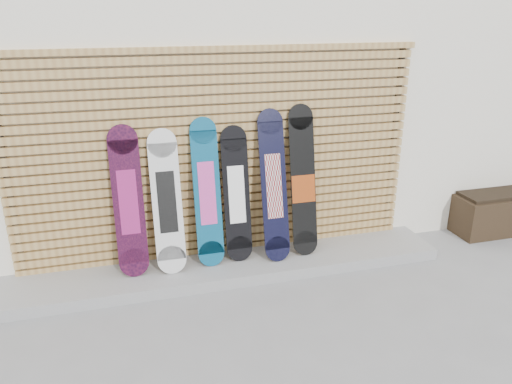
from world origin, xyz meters
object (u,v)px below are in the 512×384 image
at_px(snowboard_3, 236,195).
at_px(snowboard_4, 274,186).
at_px(planter_box, 499,212).
at_px(snowboard_2, 207,193).
at_px(snowboard_5, 303,182).
at_px(snowboard_1, 167,202).
at_px(snowboard_0, 128,202).

distance_m(snowboard_3, snowboard_4, 0.40).
bearing_deg(planter_box, snowboard_2, -179.83).
relative_size(snowboard_2, snowboard_3, 1.07).
bearing_deg(snowboard_2, snowboard_5, -1.05).
distance_m(snowboard_1, snowboard_3, 0.72).
relative_size(planter_box, snowboard_3, 0.81).
xyz_separation_m(snowboard_1, snowboard_4, (1.10, -0.02, 0.07)).
height_order(snowboard_1, snowboard_5, snowboard_5).
relative_size(snowboard_3, snowboard_4, 0.90).
height_order(snowboard_0, snowboard_1, snowboard_0).
bearing_deg(snowboard_5, snowboard_3, 177.35).
xyz_separation_m(snowboard_0, snowboard_4, (1.47, -0.04, 0.04)).
relative_size(snowboard_1, snowboard_4, 0.91).
bearing_deg(snowboard_3, planter_box, -0.06).
xyz_separation_m(snowboard_3, snowboard_5, (0.72, -0.03, 0.08)).
relative_size(snowboard_0, snowboard_5, 0.93).
height_order(snowboard_0, snowboard_4, snowboard_4).
height_order(snowboard_0, snowboard_3, snowboard_0).
relative_size(planter_box, snowboard_5, 0.72).
bearing_deg(snowboard_0, snowboard_4, -1.56).
bearing_deg(snowboard_2, snowboard_1, -176.69).
relative_size(planter_box, snowboard_4, 0.74).
relative_size(snowboard_1, snowboard_3, 1.01).
xyz_separation_m(snowboard_1, snowboard_5, (1.43, 0.00, 0.07)).
distance_m(snowboard_0, snowboard_2, 0.78).
height_order(planter_box, snowboard_1, snowboard_1).
distance_m(planter_box, snowboard_5, 2.71).
xyz_separation_m(snowboard_0, snowboard_3, (1.08, 0.02, -0.04)).
distance_m(snowboard_0, snowboard_3, 1.09).
xyz_separation_m(snowboard_3, snowboard_4, (0.38, -0.06, 0.07)).
bearing_deg(snowboard_4, snowboard_5, 4.20).
bearing_deg(snowboard_1, snowboard_5, 0.19).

